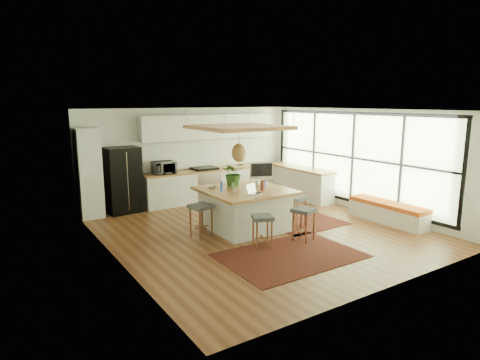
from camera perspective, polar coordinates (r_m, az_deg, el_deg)
floor at (r=9.41m, az=2.70°, el=-6.96°), size 7.00×7.00×0.00m
ceiling at (r=8.95m, az=2.86°, el=9.72°), size 7.00×7.00×0.00m
wall_back at (r=12.07m, az=-6.98°, el=3.54°), size 6.50×0.00×6.50m
wall_front at (r=6.62m, az=20.74°, el=-3.22°), size 6.50×0.00×6.50m
wall_left at (r=7.68m, az=-17.33°, el=-1.11°), size 0.00×7.00×7.00m
wall_right at (r=11.27m, az=16.34°, el=2.65°), size 0.00×7.00×7.00m
window_wall at (r=11.24m, az=16.25°, el=2.90°), size 0.10×6.20×2.60m
pantry at (r=10.83m, az=-20.34°, el=0.89°), size 0.55×0.60×2.25m
back_counter_base at (r=12.18m, az=-3.89°, el=-0.67°), size 4.20×0.60×0.88m
back_counter_top at (r=12.10m, az=-3.92°, el=1.46°), size 4.24×0.64×0.05m
backsplash at (r=12.30m, az=-4.63°, el=3.72°), size 4.20×0.02×0.80m
upper_cabinets at (r=12.08m, az=-4.33°, el=7.41°), size 4.20×0.34×0.70m
range at (r=12.06m, az=-4.94°, el=-0.52°), size 0.76×0.62×1.00m
right_counter_base at (r=12.59m, az=8.28°, el=-0.39°), size 0.60×2.50×0.88m
right_counter_top at (r=12.50m, az=8.33°, el=1.68°), size 0.64×2.54×0.05m
window_bench at (r=10.52m, az=19.89°, el=-4.25°), size 0.52×2.00×0.50m
ceiling_panel at (r=9.15m, az=-0.19°, el=5.68°), size 1.86×1.86×0.80m
rug_near at (r=7.95m, az=6.98°, el=-10.41°), size 2.60×1.80×0.01m
rug_right at (r=10.48m, az=6.82°, el=-5.11°), size 1.80×2.60×0.01m
fridge at (r=11.09m, az=-16.09°, el=0.31°), size 0.91×0.74×1.73m
island at (r=9.36m, az=0.74°, el=-4.06°), size 1.85×1.85×0.93m
stool_near_left at (r=8.21m, az=3.14°, el=-7.06°), size 0.51×0.51×0.66m
stool_near_right at (r=8.70m, az=8.85°, el=-6.12°), size 0.52×0.52×0.70m
stool_right_front at (r=9.74m, az=7.79°, el=-4.23°), size 0.49×0.49×0.70m
stool_right_back at (r=10.43m, az=4.83°, el=-3.15°), size 0.50×0.50×0.77m
stool_left_side at (r=8.85m, az=-5.45°, el=-5.74°), size 0.50×0.50×0.72m
laptop at (r=8.74m, az=2.13°, el=-1.21°), size 0.40×0.42×0.23m
monitor at (r=9.77m, az=3.01°, el=0.92°), size 0.61×0.39×0.53m
microwave at (r=11.42m, az=-10.56°, el=1.91°), size 0.62×0.36×0.41m
island_plant at (r=9.59m, az=-0.94°, el=0.64°), size 0.73×0.77×0.49m
island_bowl at (r=9.37m, az=-3.99°, el=-1.00°), size 0.24×0.24×0.05m
island_bottle_0 at (r=9.03m, az=-2.51°, el=-0.98°), size 0.07×0.07×0.19m
island_bottle_1 at (r=8.90m, az=-0.86°, el=-1.15°), size 0.07×0.07×0.19m
island_bottle_2 at (r=9.13m, az=3.10°, el=-0.85°), size 0.07×0.07×0.19m
island_bottle_3 at (r=9.47m, az=2.35°, el=-0.42°), size 0.07×0.07×0.19m
island_bottle_4 at (r=9.33m, az=-1.12°, el=-0.58°), size 0.07×0.07×0.19m
island_bottle_5 at (r=9.43m, az=3.62°, el=-0.47°), size 0.07×0.07×0.19m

